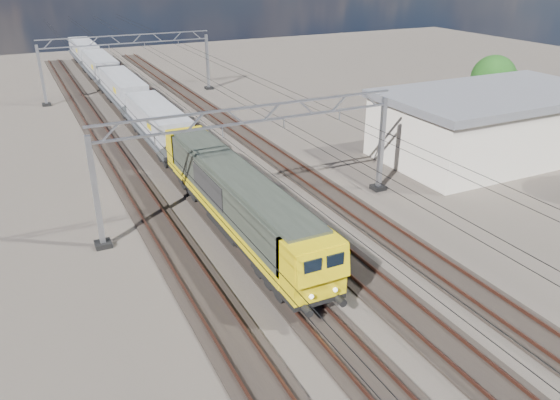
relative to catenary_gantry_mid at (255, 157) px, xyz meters
name	(u,v)px	position (x,y,z in m)	size (l,w,h in m)	color
ground	(284,241)	(0.00, -4.00, -3.91)	(160.00, 160.00, 0.00)	black
track_outer_west	(184,264)	(-6.00, -4.00, -3.83)	(2.60, 140.00, 0.30)	black
track_loco	(252,248)	(-2.00, -4.00, -3.83)	(2.60, 140.00, 0.30)	black
track_inner_east	(314,233)	(2.00, -4.00, -3.83)	(2.60, 140.00, 0.30)	black
track_outer_east	(369,220)	(6.00, -4.00, -3.83)	(2.60, 140.00, 0.30)	black
catenary_gantry_mid	(255,157)	(0.00, 0.00, 0.00)	(19.90, 0.90, 7.11)	#9397A1
catenary_gantry_far	(129,63)	(0.00, 36.00, 0.00)	(19.90, 0.90, 7.11)	#9397A1
overhead_wires	(230,113)	(0.00, 4.00, 1.84)	(12.03, 140.00, 0.53)	black
locomotive	(235,197)	(-2.00, -1.68, -1.58)	(2.76, 21.10, 3.62)	black
hopper_wagon_lead	(158,123)	(-2.00, 16.01, -1.67)	(3.38, 13.00, 3.25)	black
hopper_wagon_mid	(123,90)	(-2.00, 30.21, -1.67)	(3.38, 13.00, 3.25)	black
hopper_wagon_third	(101,67)	(-2.00, 44.41, -1.67)	(3.38, 13.00, 3.25)	black
hopper_wagon_fourth	(84,52)	(-2.00, 58.61, -1.67)	(3.38, 13.00, 3.25)	black
industrial_shed	(492,124)	(22.00, 2.00, -1.18)	(18.60, 10.60, 5.40)	beige
tree_far	(497,80)	(30.32, 9.79, 0.22)	(4.91, 4.51, 6.49)	#3E271C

